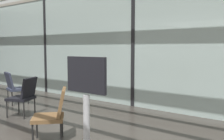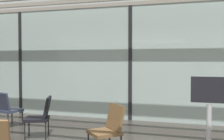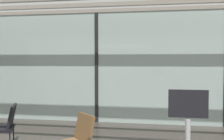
{
  "view_description": "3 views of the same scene",
  "coord_description": "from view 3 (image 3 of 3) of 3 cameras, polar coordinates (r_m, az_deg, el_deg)",
  "views": [
    {
      "loc": [
        3.39,
        -0.28,
        1.52
      ],
      "look_at": [
        -0.72,
        5.23,
        0.9
      ],
      "focal_mm": 39.94,
      "sensor_mm": 36.0,
      "label": 1
    },
    {
      "loc": [
        1.76,
        -2.26,
        1.64
      ],
      "look_at": [
        -0.94,
        6.51,
        1.32
      ],
      "focal_mm": 44.65,
      "sensor_mm": 36.0,
      "label": 2
    },
    {
      "loc": [
        1.44,
        -1.42,
        1.77
      ],
      "look_at": [
        0.59,
        4.23,
        1.54
      ],
      "focal_mm": 37.67,
      "sensor_mm": 36.0,
      "label": 3
    }
  ],
  "objects": [
    {
      "name": "lounge_chair_4",
      "position": [
        4.09,
        -8.3,
        -15.94
      ],
      "size": [
        0.71,
        0.71,
        0.87
      ],
      "rotation": [
        0.0,
        0.0,
        5.5
      ],
      "color": "brown",
      "rests_on": "ground"
    },
    {
      "name": "lounge_chair_3",
      "position": [
        5.33,
        -24.5,
        -11.79
      ],
      "size": [
        0.67,
        0.64,
        0.87
      ],
      "rotation": [
        0.0,
        0.0,
        5.1
      ],
      "color": "black",
      "rests_on": "ground"
    },
    {
      "name": "parked_airplane",
      "position": [
        12.98,
        0.28,
        2.47
      ],
      "size": [
        12.22,
        3.62,
        3.62
      ],
      "color": "#B2BCD6",
      "rests_on": "ground"
    },
    {
      "name": "window_mullion_1",
      "position": [
        6.78,
        -3.68,
        0.57
      ],
      "size": [
        0.1,
        0.12,
        3.14
      ],
      "primitive_type": "cube",
      "color": "black",
      "rests_on": "ground"
    },
    {
      "name": "glass_curtain_wall",
      "position": [
        6.78,
        -3.68,
        0.57
      ],
      "size": [
        14.0,
        0.08,
        3.14
      ],
      "primitive_type": "cube",
      "color": "#A3B7B2",
      "rests_on": "ground"
    }
  ]
}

